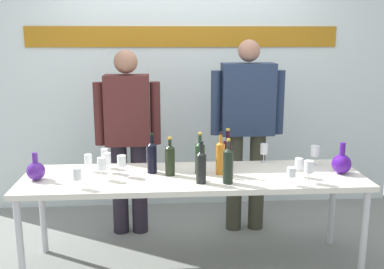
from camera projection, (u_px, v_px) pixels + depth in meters
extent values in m
plane|color=gray|center=(193.00, 265.00, 3.51)|extent=(10.00, 10.00, 0.00)
cube|color=silver|center=(183.00, 61.00, 4.51)|extent=(4.37, 0.10, 3.00)
cube|color=#B07218|center=(184.00, 37.00, 4.40)|extent=(3.06, 0.01, 0.20)
cube|color=silver|center=(193.00, 178.00, 3.35)|extent=(2.53, 0.71, 0.04)
cylinder|color=silver|center=(20.00, 247.00, 3.05)|extent=(0.05, 0.05, 0.69)
cylinder|color=silver|center=(364.00, 236.00, 3.22)|extent=(0.05, 0.05, 0.69)
cylinder|color=silver|center=(43.00, 213.00, 3.64)|extent=(0.05, 0.05, 0.69)
cylinder|color=silver|center=(332.00, 205.00, 3.81)|extent=(0.05, 0.05, 0.69)
sphere|color=#4D208A|center=(36.00, 171.00, 3.22)|extent=(0.13, 0.13, 0.13)
cylinder|color=#4D208A|center=(35.00, 158.00, 3.20)|extent=(0.04, 0.04, 0.08)
sphere|color=#48158F|center=(341.00, 164.00, 3.38)|extent=(0.15, 0.15, 0.15)
cylinder|color=#48158F|center=(343.00, 149.00, 3.35)|extent=(0.04, 0.04, 0.10)
cylinder|color=#251F2A|center=(120.00, 189.00, 4.02)|extent=(0.14, 0.14, 0.82)
cylinder|color=#251F2A|center=(139.00, 188.00, 4.03)|extent=(0.14, 0.14, 0.82)
cube|color=#4C2121|center=(127.00, 110.00, 3.87)|extent=(0.38, 0.22, 0.60)
cylinder|color=#4C2121|center=(99.00, 114.00, 3.86)|extent=(0.09, 0.09, 0.54)
cylinder|color=#4C2121|center=(155.00, 113.00, 3.89)|extent=(0.09, 0.09, 0.54)
sphere|color=#9C6C54|center=(126.00, 62.00, 3.78)|extent=(0.20, 0.20, 0.20)
cylinder|color=#38382A|center=(234.00, 182.00, 4.08)|extent=(0.14, 0.14, 0.90)
cylinder|color=#38382A|center=(257.00, 182.00, 4.09)|extent=(0.14, 0.14, 0.90)
cube|color=#253350|center=(248.00, 99.00, 3.92)|extent=(0.46, 0.22, 0.62)
cylinder|color=#253350|center=(216.00, 103.00, 3.91)|extent=(0.09, 0.09, 0.56)
cylinder|color=#253350|center=(279.00, 102.00, 3.95)|extent=(0.09, 0.09, 0.56)
sphere|color=#9F6E58|center=(249.00, 51.00, 3.83)|extent=(0.19, 0.19, 0.19)
cylinder|color=orange|center=(220.00, 159.00, 3.35)|extent=(0.07, 0.07, 0.23)
cone|color=orange|center=(221.00, 143.00, 3.32)|extent=(0.07, 0.07, 0.03)
cylinder|color=orange|center=(221.00, 139.00, 3.32)|extent=(0.03, 0.03, 0.08)
cylinder|color=black|center=(221.00, 133.00, 3.31)|extent=(0.03, 0.03, 0.02)
cylinder|color=#1A341B|center=(200.00, 160.00, 3.36)|extent=(0.07, 0.07, 0.22)
cone|color=#1A341B|center=(200.00, 144.00, 3.34)|extent=(0.07, 0.07, 0.03)
cylinder|color=#1A341B|center=(200.00, 140.00, 3.33)|extent=(0.03, 0.03, 0.08)
cylinder|color=gold|center=(200.00, 134.00, 3.32)|extent=(0.03, 0.03, 0.02)
cylinder|color=black|center=(152.00, 159.00, 3.39)|extent=(0.07, 0.07, 0.21)
cone|color=black|center=(152.00, 144.00, 3.36)|extent=(0.07, 0.07, 0.03)
cylinder|color=black|center=(152.00, 141.00, 3.35)|extent=(0.03, 0.03, 0.08)
cylinder|color=black|center=(152.00, 135.00, 3.34)|extent=(0.03, 0.03, 0.02)
cylinder|color=black|center=(201.00, 169.00, 3.15)|extent=(0.07, 0.07, 0.21)
cone|color=black|center=(201.00, 153.00, 3.13)|extent=(0.07, 0.07, 0.03)
cylinder|color=black|center=(201.00, 149.00, 3.12)|extent=(0.03, 0.03, 0.08)
cylinder|color=black|center=(201.00, 143.00, 3.11)|extent=(0.03, 0.03, 0.02)
cylinder|color=black|center=(228.00, 167.00, 3.14)|extent=(0.07, 0.07, 0.23)
cone|color=black|center=(228.00, 150.00, 3.12)|extent=(0.07, 0.07, 0.03)
cylinder|color=black|center=(228.00, 146.00, 3.11)|extent=(0.02, 0.02, 0.07)
cylinder|color=gold|center=(229.00, 140.00, 3.10)|extent=(0.03, 0.03, 0.02)
cylinder|color=black|center=(170.00, 162.00, 3.33)|extent=(0.07, 0.07, 0.21)
cone|color=black|center=(170.00, 146.00, 3.30)|extent=(0.07, 0.07, 0.03)
cylinder|color=black|center=(170.00, 144.00, 3.30)|extent=(0.02, 0.02, 0.07)
cylinder|color=gold|center=(170.00, 138.00, 3.29)|extent=(0.03, 0.03, 0.02)
cylinder|color=black|center=(227.00, 154.00, 3.54)|extent=(0.07, 0.07, 0.20)
cone|color=black|center=(228.00, 140.00, 3.51)|extent=(0.07, 0.07, 0.03)
cylinder|color=black|center=(228.00, 136.00, 3.51)|extent=(0.03, 0.03, 0.09)
cylinder|color=gold|center=(228.00, 130.00, 3.50)|extent=(0.03, 0.03, 0.02)
cylinder|color=white|center=(89.00, 171.00, 3.45)|extent=(0.06, 0.06, 0.00)
cylinder|color=white|center=(89.00, 167.00, 3.44)|extent=(0.01, 0.01, 0.06)
cylinder|color=white|center=(88.00, 159.00, 3.43)|extent=(0.06, 0.06, 0.07)
cylinder|color=white|center=(78.00, 188.00, 3.06)|extent=(0.06, 0.06, 0.00)
cylinder|color=white|center=(78.00, 184.00, 3.06)|extent=(0.01, 0.01, 0.06)
cylinder|color=white|center=(77.00, 174.00, 3.04)|extent=(0.06, 0.06, 0.08)
cylinder|color=white|center=(105.00, 167.00, 3.54)|extent=(0.06, 0.06, 0.00)
cylinder|color=white|center=(105.00, 163.00, 3.53)|extent=(0.01, 0.01, 0.07)
cylinder|color=white|center=(105.00, 154.00, 3.51)|extent=(0.06, 0.06, 0.08)
cylinder|color=white|center=(102.00, 179.00, 3.25)|extent=(0.06, 0.06, 0.00)
cylinder|color=white|center=(102.00, 174.00, 3.24)|extent=(0.01, 0.01, 0.07)
cylinder|color=white|center=(102.00, 164.00, 3.22)|extent=(0.06, 0.06, 0.09)
cylinder|color=white|center=(122.00, 176.00, 3.32)|extent=(0.05, 0.05, 0.00)
cylinder|color=white|center=(122.00, 171.00, 3.31)|extent=(0.01, 0.01, 0.08)
cylinder|color=white|center=(122.00, 161.00, 3.30)|extent=(0.07, 0.07, 0.08)
cylinder|color=white|center=(108.00, 172.00, 3.41)|extent=(0.06, 0.06, 0.00)
cylinder|color=white|center=(107.00, 168.00, 3.41)|extent=(0.01, 0.01, 0.06)
cylinder|color=white|center=(107.00, 159.00, 3.39)|extent=(0.06, 0.06, 0.09)
cylinder|color=white|center=(308.00, 183.00, 3.17)|extent=(0.06, 0.06, 0.00)
cylinder|color=white|center=(308.00, 177.00, 3.17)|extent=(0.01, 0.01, 0.07)
cylinder|color=white|center=(309.00, 167.00, 3.15)|extent=(0.07, 0.07, 0.08)
cylinder|color=white|center=(298.00, 177.00, 3.31)|extent=(0.05, 0.05, 0.00)
cylinder|color=white|center=(298.00, 173.00, 3.30)|extent=(0.01, 0.01, 0.06)
cylinder|color=white|center=(299.00, 164.00, 3.29)|extent=(0.06, 0.06, 0.08)
cylinder|color=white|center=(314.00, 165.00, 3.61)|extent=(0.05, 0.05, 0.00)
cylinder|color=white|center=(314.00, 160.00, 3.60)|extent=(0.01, 0.01, 0.07)
cylinder|color=white|center=(315.00, 151.00, 3.58)|extent=(0.07, 0.07, 0.08)
cylinder|color=white|center=(291.00, 185.00, 3.12)|extent=(0.06, 0.06, 0.00)
cylinder|color=white|center=(291.00, 181.00, 3.12)|extent=(0.01, 0.01, 0.06)
cylinder|color=white|center=(291.00, 172.00, 3.10)|extent=(0.06, 0.06, 0.07)
cylinder|color=white|center=(263.00, 162.00, 3.67)|extent=(0.05, 0.05, 0.00)
cylinder|color=white|center=(264.00, 158.00, 3.67)|extent=(0.01, 0.01, 0.07)
cylinder|color=white|center=(264.00, 149.00, 3.65)|extent=(0.06, 0.06, 0.08)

